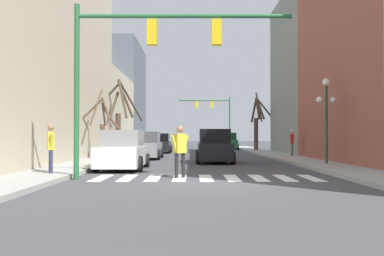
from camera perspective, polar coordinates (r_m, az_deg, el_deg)
name	(u,v)px	position (r m, az deg, el deg)	size (l,w,h in m)	color
ground_plane	(207,183)	(13.79, 1.90, -7.03)	(240.00, 240.00, 0.00)	#424247
sidewalk_left	(22,181)	(14.71, -20.76, -6.29)	(2.15, 90.00, 0.15)	#9E9E99
building_row_left	(72,85)	(36.20, -14.94, 5.29)	(6.00, 52.84, 12.45)	#BCB299
building_row_right	(377,49)	(26.90, 22.48, 9.25)	(6.00, 33.33, 12.60)	tan
crosswalk_stripes	(205,178)	(15.51, 1.68, -6.35)	(7.65, 2.60, 0.01)	white
traffic_signal_near	(141,51)	(15.24, -6.47, 9.70)	(7.25, 0.28, 5.84)	#236038
traffic_signal_far	(214,111)	(57.05, 2.86, 2.14)	(6.56, 0.28, 6.38)	#236038
street_lamp_right_corner	(326,103)	(22.20, 16.60, 3.06)	(0.95, 0.36, 4.03)	#1E4C2D
car_at_intersection	(227,142)	(48.82, 4.43, -1.75)	(2.15, 4.31, 1.82)	#236B38
car_parked_left_near	(214,147)	(24.35, 2.76, -2.46)	(2.01, 4.30, 1.82)	black
car_parked_right_mid	(158,144)	(38.61, -4.35, -2.02)	(2.21, 4.34, 1.67)	black
car_driving_toward_lane	(145,146)	(28.74, -5.98, -2.32)	(2.04, 4.72, 1.72)	gray
car_parked_left_mid	(122,151)	(19.58, -8.85, -2.93)	(1.98, 4.64, 1.69)	white
pedestrian_crossing_street	(179,147)	(15.52, -1.64, -2.42)	(0.63, 0.59, 1.80)	black
pedestrian_on_left_sidewalk	(109,140)	(29.69, -10.46, -1.55)	(0.74, 0.32, 1.72)	#4C4C51
pedestrian_on_right_sidewalk	(291,140)	(29.93, 12.49, -1.55)	(0.29, 0.74, 1.71)	#4C4C51
pedestrian_near_right_corner	(50,144)	(16.45, -17.59, -1.97)	(0.35, 0.71, 1.71)	#282D47
street_tree_right_far	(257,122)	(42.51, 8.22, 0.81)	(1.94, 3.68, 5.42)	#473828
street_tree_left_mid	(100,127)	(26.28, -11.60, 0.08)	(2.74, 2.06, 4.03)	brown
street_tree_right_near	(118,117)	(33.97, -9.36, 1.45)	(3.84, 3.79, 5.59)	#473828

